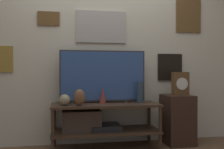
% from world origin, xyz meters
% --- Properties ---
extents(wall_back, '(6.40, 0.08, 2.70)m').
position_xyz_m(wall_back, '(0.01, 0.58, 1.36)').
color(wall_back, beige).
rests_on(wall_back, ground_plane).
extents(media_console, '(1.35, 0.49, 0.56)m').
position_xyz_m(media_console, '(-0.12, 0.29, 0.35)').
color(media_console, '#422D1E').
rests_on(media_console, ground_plane).
extents(television, '(1.11, 0.05, 0.68)m').
position_xyz_m(television, '(-0.02, 0.39, 0.91)').
color(television, '#333338').
rests_on(television, media_console).
extents(vase_urn_stoneware, '(0.14, 0.10, 0.20)m').
position_xyz_m(vase_urn_stoneware, '(-0.34, 0.14, 0.66)').
color(vase_urn_stoneware, brown).
rests_on(vase_urn_stoneware, media_console).
extents(vase_slim_bronze, '(0.09, 0.09, 0.21)m').
position_xyz_m(vase_slim_bronze, '(-0.04, 0.29, 0.67)').
color(vase_slim_bronze, brown).
rests_on(vase_slim_bronze, media_console).
extents(vase_round_glass, '(0.13, 0.13, 0.13)m').
position_xyz_m(vase_round_glass, '(-0.51, 0.19, 0.63)').
color(vase_round_glass, tan).
rests_on(vase_round_glass, media_console).
extents(vase_tall_ceramic, '(0.08, 0.08, 0.27)m').
position_xyz_m(vase_tall_ceramic, '(0.45, 0.28, 0.70)').
color(vase_tall_ceramic, '#2D4251').
rests_on(vase_tall_ceramic, media_console).
extents(side_table, '(0.36, 0.42, 0.65)m').
position_xyz_m(side_table, '(0.98, 0.32, 0.33)').
color(side_table, '#382319').
rests_on(side_table, ground_plane).
extents(mantel_clock, '(0.21, 0.11, 0.31)m').
position_xyz_m(mantel_clock, '(1.01, 0.29, 0.81)').
color(mantel_clock, brown).
rests_on(mantel_clock, side_table).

